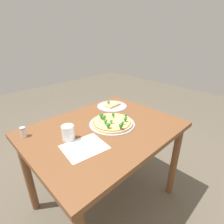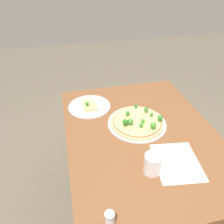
% 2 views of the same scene
% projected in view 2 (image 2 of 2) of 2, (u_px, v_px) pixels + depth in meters
% --- Properties ---
extents(ground_plane, '(8.00, 8.00, 0.00)m').
position_uv_depth(ground_plane, '(134.00, 206.00, 1.73)').
color(ground_plane, brown).
extents(dining_table, '(1.13, 0.87, 0.77)m').
position_uv_depth(dining_table, '(140.00, 145.00, 1.34)').
color(dining_table, brown).
rests_on(dining_table, ground_plane).
extents(pizza_tray_whole, '(0.36, 0.36, 0.07)m').
position_uv_depth(pizza_tray_whole, '(138.00, 122.00, 1.33)').
color(pizza_tray_whole, '#A3A3A8').
rests_on(pizza_tray_whole, dining_table).
extents(pizza_tray_slice, '(0.29, 0.29, 0.06)m').
position_uv_depth(pizza_tray_slice, '(89.00, 105.00, 1.49)').
color(pizza_tray_slice, '#A3A3A8').
rests_on(pizza_tray_slice, dining_table).
extents(drinking_cup, '(0.08, 0.08, 0.10)m').
position_uv_depth(drinking_cup, '(153.00, 164.00, 1.02)').
color(drinking_cup, white).
rests_on(drinking_cup, dining_table).
extents(condiment_shaker, '(0.04, 0.04, 0.07)m').
position_uv_depth(condiment_shaker, '(110.00, 219.00, 0.82)').
color(condiment_shaker, silver).
rests_on(condiment_shaker, dining_table).
extents(paper_menu, '(0.29, 0.25, 0.00)m').
position_uv_depth(paper_menu, '(177.00, 162.00, 1.09)').
color(paper_menu, white).
rests_on(paper_menu, dining_table).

